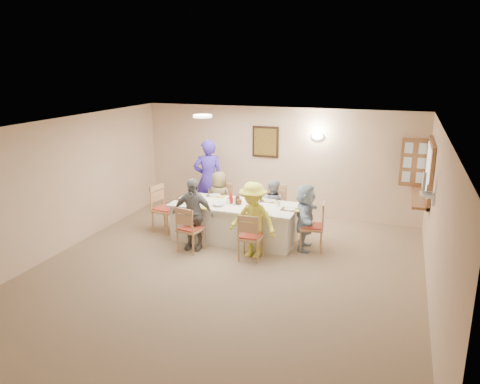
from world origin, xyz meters
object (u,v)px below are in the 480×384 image
(caregiver, at_px, (208,179))
(diner_front_right, at_px, (253,220))
(serving_hatch, at_px, (430,171))
(diner_front_left, at_px, (193,214))
(diner_right_end, at_px, (305,217))
(chair_back_right, at_px, (274,209))
(condiment_ketchup, at_px, (231,198))
(diner_back_left, at_px, (219,199))
(chair_front_left, at_px, (190,228))
(chair_front_right, at_px, (251,236))
(chair_back_left, at_px, (221,205))
(desk_fan, at_px, (426,186))
(chair_left_end, at_px, (165,209))
(diner_back_right, at_px, (273,206))
(chair_right_end, at_px, (312,226))
(dining_table, at_px, (235,222))

(caregiver, bearing_deg, diner_front_right, 106.91)
(serving_hatch, height_order, diner_front_left, serving_hatch)
(diner_right_end, bearing_deg, chair_back_right, 39.25)
(condiment_ketchup, bearing_deg, diner_back_left, 127.43)
(chair_front_left, xyz_separation_m, chair_front_right, (1.20, 0.00, -0.00))
(diner_back_left, relative_size, diner_right_end, 0.95)
(diner_front_left, bearing_deg, chair_back_left, 85.44)
(desk_fan, xyz_separation_m, chair_back_left, (-4.05, 1.27, -1.10))
(chair_left_end, xyz_separation_m, caregiver, (0.50, 1.15, 0.41))
(chair_back_left, bearing_deg, diner_front_right, -47.94)
(chair_front_left, height_order, diner_back_right, diner_back_right)
(chair_front_left, distance_m, chair_left_end, 1.24)
(desk_fan, height_order, chair_right_end, desk_fan)
(chair_front_left, distance_m, condiment_ketchup, 1.05)
(chair_back_left, bearing_deg, chair_front_right, -50.10)
(diner_front_left, xyz_separation_m, diner_front_right, (1.20, 0.00, 0.01))
(chair_right_end, bearing_deg, serving_hatch, 105.09)
(chair_right_end, height_order, condiment_ketchup, condiment_ketchup)
(serving_hatch, distance_m, diner_back_left, 4.26)
(chair_front_left, distance_m, diner_right_end, 2.18)
(diner_back_left, bearing_deg, chair_left_end, 43.74)
(diner_right_end, bearing_deg, chair_front_right, 127.83)
(chair_left_end, distance_m, chair_right_end, 3.10)
(chair_right_end, bearing_deg, chair_front_left, -78.17)
(chair_front_right, height_order, caregiver, caregiver)
(caregiver, bearing_deg, chair_left_end, 41.38)
(chair_back_left, height_order, chair_back_right, chair_back_right)
(dining_table, relative_size, chair_right_end, 2.61)
(diner_back_left, bearing_deg, condiment_ketchup, 135.58)
(diner_back_right, height_order, caregiver, caregiver)
(diner_front_left, bearing_deg, diner_front_right, -4.56)
(chair_front_left, xyz_separation_m, diner_right_end, (2.02, 0.80, 0.20))
(chair_right_end, relative_size, diner_back_right, 0.83)
(diner_back_right, xyz_separation_m, caregiver, (-1.65, 0.47, 0.34))
(serving_hatch, distance_m, diner_front_right, 3.44)
(dining_table, bearing_deg, diner_front_left, -131.42)
(serving_hatch, xyz_separation_m, chair_front_left, (-4.16, -1.68, -1.05))
(chair_right_end, height_order, diner_front_left, diner_front_left)
(diner_back_left, bearing_deg, chair_front_right, 137.18)
(chair_front_left, height_order, diner_front_left, diner_front_left)
(diner_back_left, distance_m, diner_right_end, 2.13)
(serving_hatch, height_order, caregiver, serving_hatch)
(chair_back_right, distance_m, caregiver, 1.74)
(serving_hatch, distance_m, caregiver, 4.66)
(chair_left_end, distance_m, diner_back_left, 1.17)
(chair_back_left, relative_size, diner_back_left, 0.73)
(chair_front_left, xyz_separation_m, diner_back_right, (1.20, 1.48, 0.13))
(condiment_ketchup, bearing_deg, diner_front_right, -45.06)
(diner_back_right, distance_m, diner_right_end, 1.07)
(chair_right_end, bearing_deg, diner_right_end, -98.58)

